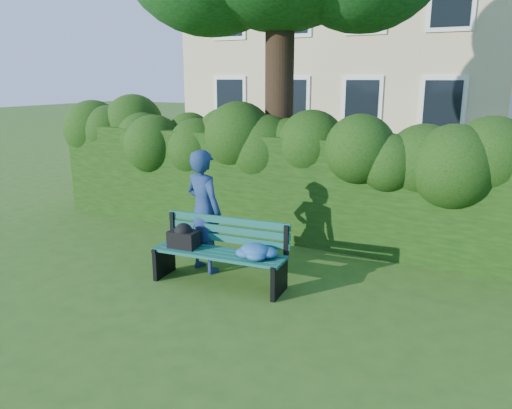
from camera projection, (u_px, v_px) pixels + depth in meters
The scene contains 4 objects.
ground at pixel (236, 279), 7.02m from camera, with size 80.00×80.00×0.00m, color #2D5219.
hedge at pixel (299, 187), 8.68m from camera, with size 10.00×1.00×1.80m.
park_bench at pixel (223, 249), 6.74m from camera, with size 1.89×0.72×0.89m.
man_reading at pixel (204, 211), 7.15m from camera, with size 0.65×0.43×1.79m, color navy.
Camera 1 is at (3.30, -5.65, 2.76)m, focal length 35.00 mm.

